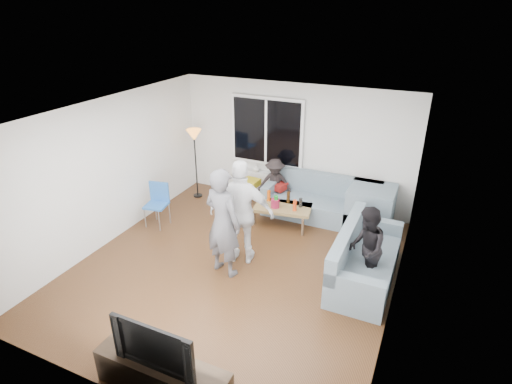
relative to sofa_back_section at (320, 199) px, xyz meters
The scene contains 32 objects.
floor 2.44m from the sofa_back_section, 108.79° to the right, with size 5.00×5.50×0.04m, color #56351C.
ceiling 3.25m from the sofa_back_section, 108.79° to the right, with size 5.00×5.50×0.04m, color white.
wall_back 1.27m from the sofa_back_section, 147.08° to the left, with size 5.00×0.04×2.60m, color silver.
wall_front 5.17m from the sofa_back_section, 98.71° to the right, with size 5.00×0.04×2.60m, color silver.
wall_left 4.09m from the sofa_back_section, 145.41° to the right, with size 0.04×5.50×2.60m, color silver.
wall_right 3.00m from the sofa_back_section, 52.41° to the right, with size 0.04×5.50×2.60m, color silver.
window_frame 1.82m from the sofa_back_section, 162.98° to the left, with size 1.62×0.06×1.47m, color white.
window_glass 1.81m from the sofa_back_section, 164.52° to the left, with size 1.50×0.02×1.35m, color black.
window_mullion 1.81m from the sofa_back_section, 164.91° to the left, with size 0.05×0.03×1.35m, color white.
radiator 1.43m from the sofa_back_section, 164.52° to the left, with size 1.30×0.12×0.62m, color silver.
potted_plant 1.13m from the sofa_back_section, 161.02° to the left, with size 0.18×0.14×0.32m, color #276229.
vase 1.65m from the sofa_back_section, 167.60° to the left, with size 0.16×0.16×0.16m, color silver.
sofa_back_section is the anchor object (origin of this frame).
sofa_right_section 2.10m from the sofa_back_section, 53.50° to the right, with size 0.85×2.00×0.85m, color slate, non-canonical shape.
sofa_corner 0.99m from the sofa_back_section, ahead, with size 0.85×0.85×0.85m, color slate.
cushion_yellow 1.57m from the sofa_back_section, behind, with size 0.38×0.32×0.14m, color gold.
cushion_red 0.97m from the sofa_back_section, behind, with size 0.36×0.30×0.13m, color maroon.
coffee_table 0.85m from the sofa_back_section, 135.40° to the right, with size 1.10×0.60×0.40m, color olive.
pitcher 0.99m from the sofa_back_section, 135.95° to the right, with size 0.17×0.17×0.17m, color #9A1C3D.
side_chair 3.27m from the sofa_back_section, 149.79° to the right, with size 0.40×0.40×0.86m, color #2962B2, non-canonical shape.
floor_lamp 2.85m from the sofa_back_section, behind, with size 0.32×0.32×1.56m, color orange, non-canonical shape.
player_left 2.65m from the sofa_back_section, 109.92° to the right, with size 0.66×0.43×1.81m, color #4C4C51.
player_right 2.23m from the sofa_back_section, 110.59° to the right, with size 1.06×0.44×1.81m, color white.
spectator_right 2.28m from the sofa_back_section, 56.68° to the right, with size 0.65×0.51×1.35m, color black.
spectator_back 1.02m from the sofa_back_section, behind, with size 0.72×0.41×1.11m, color black.
tv_console 4.79m from the sofa_back_section, 94.91° to the right, with size 1.60×0.40×0.44m, color #35261A.
television 4.80m from the sofa_back_section, 94.91° to the right, with size 1.02×0.13×0.59m, color black.
bottle_d 0.74m from the sofa_back_section, 115.81° to the right, with size 0.07×0.07×0.22m, color #E84114.
bottle_e 0.54m from the sofa_back_section, 120.04° to the right, with size 0.07×0.07×0.18m, color black.
bottle_a 1.05m from the sofa_back_section, 153.33° to the right, with size 0.07×0.07×0.22m, color #CF4D0C.
bottle_c 0.68m from the sofa_back_section, 145.04° to the right, with size 0.07×0.07×0.23m, color #321D0B.
bottle_b 0.98m from the sofa_back_section, 135.25° to the right, with size 0.08×0.08×0.25m, color #1A9026.
Camera 1 is at (2.70, -5.09, 4.05)m, focal length 28.92 mm.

